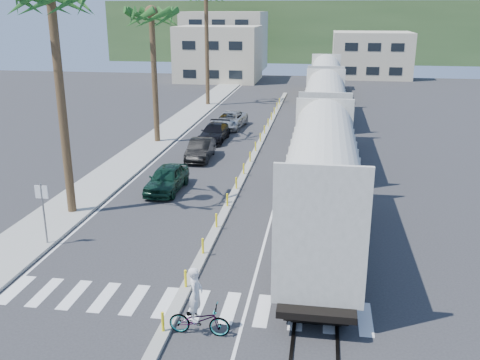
{
  "coord_description": "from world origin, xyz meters",
  "views": [
    {
      "loc": [
        4.91,
        -18.79,
        10.33
      ],
      "look_at": [
        0.86,
        6.95,
        2.0
      ],
      "focal_mm": 40.0,
      "sensor_mm": 36.0,
      "label": 1
    }
  ],
  "objects_px": {
    "street_sign": "(43,205)",
    "car_second": "(201,149)",
    "cyclist": "(198,313)",
    "car_lead": "(167,179)"
  },
  "relations": [
    {
      "from": "street_sign",
      "to": "car_lead",
      "type": "xyz_separation_m",
      "value": [
        3.23,
        8.37,
        -1.21
      ]
    },
    {
      "from": "street_sign",
      "to": "car_lead",
      "type": "distance_m",
      "value": 9.05
    },
    {
      "from": "car_second",
      "to": "cyclist",
      "type": "bearing_deg",
      "value": -79.22
    },
    {
      "from": "street_sign",
      "to": "car_second",
      "type": "bearing_deg",
      "value": 76.94
    },
    {
      "from": "car_second",
      "to": "cyclist",
      "type": "relative_size",
      "value": 1.84
    },
    {
      "from": "car_lead",
      "to": "car_second",
      "type": "distance_m",
      "value": 7.22
    },
    {
      "from": "street_sign",
      "to": "cyclist",
      "type": "distance_m",
      "value": 10.3
    },
    {
      "from": "street_sign",
      "to": "cyclist",
      "type": "relative_size",
      "value": 1.23
    },
    {
      "from": "cyclist",
      "to": "car_lead",
      "type": "bearing_deg",
      "value": 20.33
    },
    {
      "from": "street_sign",
      "to": "car_second",
      "type": "relative_size",
      "value": 0.67
    }
  ]
}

